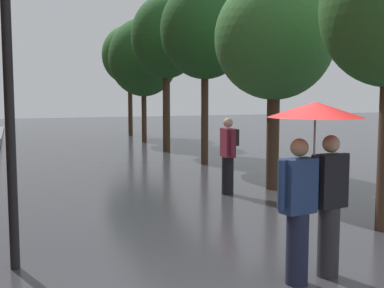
{
  "coord_description": "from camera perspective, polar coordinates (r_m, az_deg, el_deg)",
  "views": [
    {
      "loc": [
        -2.58,
        -4.7,
        2.23
      ],
      "look_at": [
        0.29,
        3.19,
        1.35
      ],
      "focal_mm": 46.47,
      "sensor_mm": 36.0,
      "label": 1
    }
  ],
  "objects": [
    {
      "name": "street_tree_2",
      "position": [
        15.4,
        1.5,
        12.91
      ],
      "size": [
        2.71,
        2.71,
        5.59
      ],
      "color": "#473323",
      "rests_on": "ground"
    },
    {
      "name": "pedestrian_walking_midground",
      "position": [
        10.84,
        4.2,
        -1.13
      ],
      "size": [
        0.34,
        0.59,
        1.68
      ],
      "color": "black",
      "rests_on": "ground"
    },
    {
      "name": "street_lamp_post",
      "position": [
        6.5,
        -20.3,
        5.98
      ],
      "size": [
        0.24,
        0.24,
        3.84
      ],
      "color": "black",
      "rests_on": "ground"
    },
    {
      "name": "street_tree_4",
      "position": [
        22.21,
        -5.59,
        9.83
      ],
      "size": [
        3.07,
        3.07,
        5.45
      ],
      "color": "#473323",
      "rests_on": "ground"
    },
    {
      "name": "couple_under_umbrella",
      "position": [
        5.97,
        13.9,
        -2.14
      ],
      "size": [
        1.11,
        1.11,
        2.12
      ],
      "color": "#1E233D",
      "rests_on": "ground"
    },
    {
      "name": "street_tree_1",
      "position": [
        11.54,
        9.44,
        11.79
      ],
      "size": [
        2.7,
        2.7,
        4.82
      ],
      "color": "#473323",
      "rests_on": "ground"
    },
    {
      "name": "street_tree_3",
      "position": [
        18.86,
        -3.0,
        12.1
      ],
      "size": [
        2.6,
        2.6,
        5.81
      ],
      "color": "#473323",
      "rests_on": "ground"
    },
    {
      "name": "street_tree_5",
      "position": [
        25.75,
        -7.17,
        10.08
      ],
      "size": [
        2.81,
        2.81,
        5.61
      ],
      "color": "#473323",
      "rests_on": "ground"
    }
  ]
}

